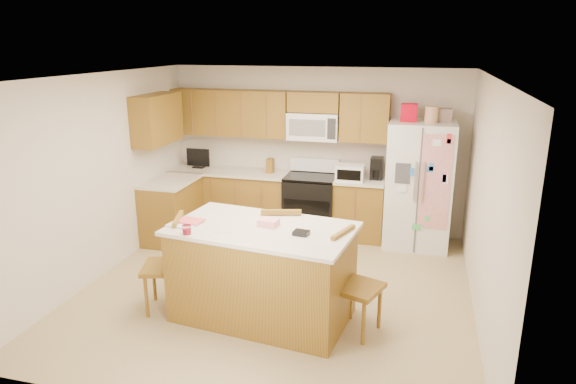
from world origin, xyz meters
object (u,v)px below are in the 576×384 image
(windsor_chair_right, at_px, (355,286))
(island, at_px, (263,272))
(stove, at_px, (311,204))
(refrigerator, at_px, (419,184))
(windsor_chair_back, at_px, (281,252))
(windsor_chair_left, at_px, (166,266))

(windsor_chair_right, bearing_deg, island, 177.33)
(stove, height_order, island, stove)
(refrigerator, xyz_separation_m, windsor_chair_back, (-1.49, -1.95, -0.41))
(island, height_order, windsor_chair_left, island)
(island, bearing_deg, windsor_chair_left, -174.23)
(windsor_chair_left, bearing_deg, windsor_chair_back, 30.93)
(stove, relative_size, windsor_chair_back, 1.04)
(refrigerator, distance_m, windsor_chair_right, 2.65)
(refrigerator, xyz_separation_m, island, (-1.54, -2.51, -0.41))
(refrigerator, height_order, island, refrigerator)
(windsor_chair_left, bearing_deg, windsor_chair_right, 1.71)
(island, xyz_separation_m, windsor_chair_left, (-1.06, -0.11, -0.01))
(island, bearing_deg, windsor_chair_back, 84.63)
(refrigerator, bearing_deg, windsor_chair_back, -127.27)
(refrigerator, xyz_separation_m, windsor_chair_left, (-2.60, -2.62, -0.41))
(stove, distance_m, windsor_chair_right, 2.82)
(stove, distance_m, island, 2.58)
(windsor_chair_back, xyz_separation_m, windsor_chair_right, (0.94, -0.61, -0.01))
(stove, height_order, windsor_chair_back, stove)
(stove, distance_m, windsor_chair_back, 2.02)
(refrigerator, relative_size, windsor_chair_back, 1.88)
(island, distance_m, windsor_chair_left, 1.07)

